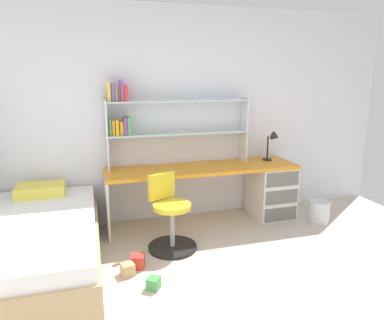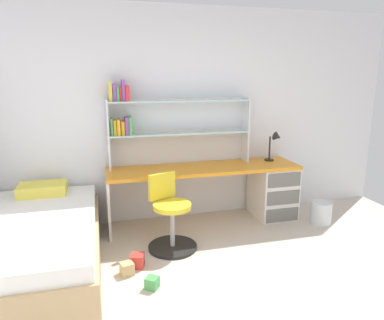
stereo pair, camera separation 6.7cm
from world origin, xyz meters
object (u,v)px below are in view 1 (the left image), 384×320
(bookshelf_hutch, at_px, (159,118))
(toy_block_red_1, at_px, (138,261))
(bed_platform, at_px, (34,247))
(toy_block_green_0, at_px, (154,283))
(toy_block_natural_2, at_px, (128,269))
(desk, at_px, (250,186))
(waste_bin, at_px, (319,212))
(swivel_chair, at_px, (170,220))
(desk_lamp, at_px, (274,141))

(bookshelf_hutch, relative_size, toy_block_red_1, 13.40)
(bed_platform, bearing_deg, toy_block_green_0, -29.02)
(toy_block_natural_2, bearing_deg, desk, 30.01)
(desk, relative_size, waste_bin, 8.37)
(bookshelf_hutch, xyz_separation_m, waste_bin, (1.89, -0.57, -1.17))
(bookshelf_hutch, distance_m, toy_block_green_0, 1.93)
(bed_platform, distance_m, waste_bin, 3.26)
(swivel_chair, xyz_separation_m, bed_platform, (-1.32, -0.14, -0.05))
(swivel_chair, bearing_deg, toy_block_red_1, -141.40)
(desk, distance_m, toy_block_green_0, 1.96)
(toy_block_green_0, bearing_deg, desk_lamp, 36.10)
(desk_lamp, distance_m, toy_block_red_1, 2.30)
(swivel_chair, bearing_deg, desk, 24.90)
(swivel_chair, height_order, toy_block_red_1, swivel_chair)
(toy_block_red_1, bearing_deg, toy_block_green_0, -77.61)
(toy_block_green_0, bearing_deg, toy_block_red_1, 102.39)
(bookshelf_hutch, xyz_separation_m, toy_block_red_1, (-0.43, -1.03, -1.24))
(bed_platform, distance_m, toy_block_natural_2, 0.89)
(desk, bearing_deg, toy_block_green_0, -139.80)
(bed_platform, xyz_separation_m, waste_bin, (3.24, 0.29, -0.12))
(desk, bearing_deg, bed_platform, -164.56)
(desk_lamp, height_order, waste_bin, desk_lamp)
(toy_block_green_0, xyz_separation_m, toy_block_red_1, (-0.09, 0.39, 0.01))
(bed_platform, bearing_deg, waste_bin, 5.20)
(waste_bin, relative_size, toy_block_natural_2, 2.46)
(bed_platform, xyz_separation_m, toy_block_natural_2, (0.82, -0.28, -0.20))
(swivel_chair, height_order, bed_platform, swivel_chair)
(bookshelf_hutch, height_order, toy_block_natural_2, bookshelf_hutch)
(desk, xyz_separation_m, toy_block_green_0, (-1.47, -1.24, -0.37))
(desk, distance_m, toy_block_red_1, 1.81)
(bookshelf_hutch, height_order, toy_block_green_0, bookshelf_hutch)
(desk_lamp, xyz_separation_m, swivel_chair, (-1.50, -0.62, -0.66))
(bed_platform, bearing_deg, desk_lamp, 15.10)
(desk, relative_size, toy_block_green_0, 22.63)
(desk, distance_m, bookshelf_hutch, 1.45)
(bed_platform, xyz_separation_m, toy_block_red_1, (0.92, -0.17, -0.20))
(waste_bin, distance_m, toy_block_green_0, 2.39)
(waste_bin, xyz_separation_m, toy_block_red_1, (-2.32, -0.46, -0.08))
(bed_platform, bearing_deg, toy_block_red_1, -10.43)
(desk, height_order, toy_block_natural_2, desk)
(toy_block_red_1, bearing_deg, bookshelf_hutch, 67.57)
(desk, xyz_separation_m, toy_block_red_1, (-1.56, -0.86, -0.35))
(swivel_chair, bearing_deg, toy_block_natural_2, -139.91)
(toy_block_green_0, relative_size, toy_block_red_1, 0.80)
(waste_bin, xyz_separation_m, toy_block_natural_2, (-2.43, -0.57, -0.08))
(waste_bin, bearing_deg, bed_platform, -174.80)
(bed_platform, relative_size, toy_block_green_0, 19.27)
(toy_block_green_0, distance_m, toy_block_natural_2, 0.34)
(swivel_chair, xyz_separation_m, toy_block_natural_2, (-0.50, -0.42, -0.26))
(desk, relative_size, toy_block_natural_2, 20.56)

